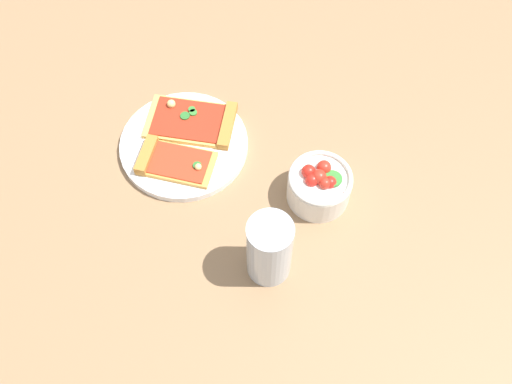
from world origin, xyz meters
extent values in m
plane|color=#93704C|center=(0.00, 0.00, 0.00)|extent=(2.40, 2.40, 0.00)
cylinder|color=white|center=(0.00, 0.02, 0.01)|extent=(0.23, 0.23, 0.01)
cube|color=#E5B256|center=(0.03, 0.05, 0.02)|extent=(0.18, 0.17, 0.01)
cube|color=#B77A33|center=(0.08, 0.01, 0.02)|extent=(0.07, 0.09, 0.02)
cube|color=#B22D19|center=(0.03, 0.05, 0.02)|extent=(0.16, 0.15, 0.00)
sphere|color=#F2D87F|center=(0.01, 0.10, 0.03)|extent=(0.02, 0.02, 0.02)
cylinder|color=#388433|center=(0.04, 0.06, 0.03)|extent=(0.01, 0.01, 0.00)
cylinder|color=#2D722D|center=(0.02, 0.06, 0.03)|extent=(0.02, 0.02, 0.00)
cylinder|color=#388433|center=(0.04, 0.07, 0.03)|extent=(0.01, 0.01, 0.00)
cube|color=gold|center=(-0.03, -0.02, 0.02)|extent=(0.15, 0.14, 0.01)
cube|color=#B77A33|center=(-0.07, 0.02, 0.02)|extent=(0.06, 0.07, 0.02)
cube|color=red|center=(-0.03, -0.02, 0.02)|extent=(0.13, 0.12, 0.00)
cylinder|color=#2D722D|center=(0.00, -0.05, 0.03)|extent=(0.02, 0.02, 0.00)
sphere|color=#F2D87F|center=(0.00, -0.05, 0.03)|extent=(0.01, 0.01, 0.01)
cylinder|color=white|center=(0.17, -0.18, 0.03)|extent=(0.11, 0.11, 0.06)
torus|color=white|center=(0.17, -0.18, 0.06)|extent=(0.11, 0.11, 0.01)
sphere|color=red|center=(0.16, -0.18, 0.07)|extent=(0.03, 0.03, 0.03)
sphere|color=red|center=(0.17, -0.19, 0.06)|extent=(0.02, 0.02, 0.02)
sphere|color=red|center=(0.18, -0.17, 0.06)|extent=(0.02, 0.02, 0.02)
sphere|color=red|center=(0.17, -0.19, 0.06)|extent=(0.02, 0.02, 0.02)
sphere|color=red|center=(0.15, -0.16, 0.06)|extent=(0.02, 0.02, 0.02)
sphere|color=red|center=(0.15, -0.18, 0.06)|extent=(0.02, 0.02, 0.02)
cylinder|color=#388433|center=(0.18, -0.19, 0.06)|extent=(0.04, 0.04, 0.01)
cylinder|color=silver|center=(0.03, -0.26, 0.07)|extent=(0.07, 0.07, 0.14)
cylinder|color=#592D0F|center=(0.03, -0.26, 0.06)|extent=(0.06, 0.06, 0.12)
camera|label=1|loc=(-0.15, -0.58, 0.89)|focal=41.37mm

